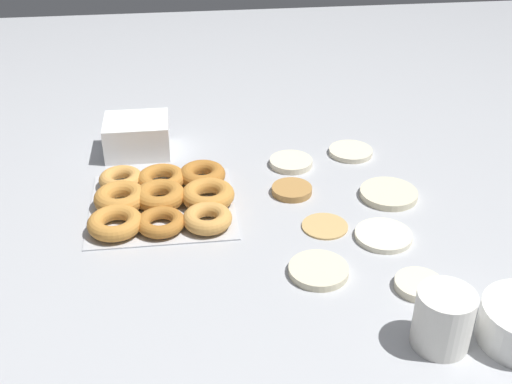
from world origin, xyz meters
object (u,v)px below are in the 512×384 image
object	(u,v)px
pancake_0	(319,270)
pancake_3	(292,190)
pancake_6	(325,225)
pancake_7	(419,285)
pancake_2	(291,162)
container_stack	(137,136)
pancake_1	(383,236)
pancake_5	(389,194)
pancake_4	(351,152)
donut_tray	(162,198)
paper_cup	(443,319)

from	to	relation	value
pancake_0	pancake_3	bearing A→B (deg)	-179.98
pancake_6	pancake_7	size ratio (longest dim) A/B	1.09
pancake_2	container_stack	bearing A→B (deg)	-107.45
pancake_0	pancake_1	distance (m)	0.17
pancake_0	pancake_6	size ratio (longest dim) A/B	1.17
pancake_1	pancake_3	world-z (taller)	pancake_3
pancake_5	pancake_2	bearing A→B (deg)	-132.00
pancake_3	pancake_4	bearing A→B (deg)	133.23
pancake_4	donut_tray	world-z (taller)	donut_tray
pancake_0	pancake_1	size ratio (longest dim) A/B	0.98
pancake_1	pancake_5	bearing A→B (deg)	159.29
pancake_1	pancake_2	bearing A→B (deg)	-157.65
pancake_3	pancake_6	size ratio (longest dim) A/B	0.94
pancake_2	paper_cup	bearing A→B (deg)	12.38
container_stack	paper_cup	bearing A→B (deg)	34.42
pancake_2	container_stack	size ratio (longest dim) A/B	0.66
pancake_6	donut_tray	bearing A→B (deg)	-110.23
pancake_3	pancake_6	xyz separation A→B (m)	(0.13, 0.04, -0.00)
pancake_0	pancake_6	bearing A→B (deg)	163.22
pancake_6	donut_tray	world-z (taller)	donut_tray
pancake_3	donut_tray	distance (m)	0.27
pancake_2	pancake_5	xyz separation A→B (m)	(0.16, 0.18, 0.00)
pancake_0	pancake_4	bearing A→B (deg)	158.75
pancake_6	container_stack	distance (m)	0.52
pancake_0	pancake_2	xyz separation A→B (m)	(-0.40, 0.02, 0.00)
pancake_1	pancake_6	size ratio (longest dim) A/B	1.20
pancake_4	pancake_5	distance (m)	0.20
pancake_4	donut_tray	bearing A→B (deg)	-68.16
pancake_6	donut_tray	size ratio (longest dim) A/B	0.31
container_stack	pancake_3	bearing A→B (deg)	54.86
pancake_2	pancake_4	distance (m)	0.15
pancake_2	pancake_4	size ratio (longest dim) A/B	0.96
container_stack	paper_cup	xyz separation A→B (m)	(0.69, 0.48, 0.01)
pancake_0	pancake_7	xyz separation A→B (m)	(0.06, 0.16, 0.00)
pancake_4	pancake_7	world-z (taller)	pancake_7
pancake_4	pancake_5	world-z (taller)	pancake_5
pancake_0	pancake_2	size ratio (longest dim) A/B	1.09
pancake_0	container_stack	distance (m)	0.60
pancake_3	pancake_7	xyz separation A→B (m)	(0.33, 0.16, 0.00)
pancake_5	paper_cup	size ratio (longest dim) A/B	1.25
pancake_2	pancake_7	bearing A→B (deg)	17.22
pancake_4	paper_cup	bearing A→B (deg)	-1.88
pancake_2	paper_cup	world-z (taller)	paper_cup
paper_cup	pancake_6	bearing A→B (deg)	-162.24
pancake_5	pancake_6	world-z (taller)	pancake_5
pancake_5	pancake_7	xyz separation A→B (m)	(0.29, -0.04, 0.00)
pancake_6	pancake_5	bearing A→B (deg)	120.95
pancake_2	pancake_4	bearing A→B (deg)	103.74
donut_tray	paper_cup	xyz separation A→B (m)	(0.44, 0.42, 0.03)
pancake_1	pancake_7	xyz separation A→B (m)	(0.15, 0.02, 0.00)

